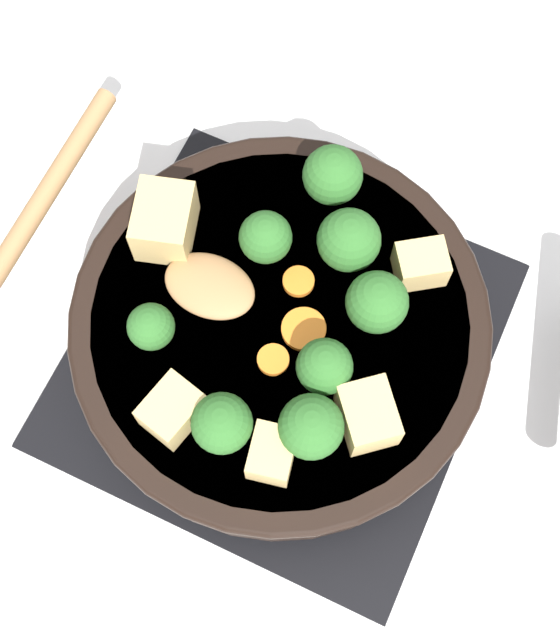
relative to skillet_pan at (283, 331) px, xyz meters
name	(u,v)px	position (x,y,z in m)	size (l,w,h in m)	color
ground_plane	(280,354)	(0.00, 0.00, -0.06)	(2.40, 2.40, 0.00)	white
front_burner_grate	(280,350)	(0.00, 0.00, -0.04)	(0.31, 0.31, 0.03)	black
skillet_pan	(283,331)	(0.00, 0.00, 0.00)	(0.41, 0.31, 0.05)	black
wooden_spoon	(113,243)	(0.14, 0.00, 0.03)	(0.19, 0.22, 0.02)	#A87A4C
tofu_cube_center_large	(172,410)	(0.04, 0.09, 0.04)	(0.04, 0.03, 0.03)	#DBB770
tofu_cube_near_handle	(165,222)	(0.11, -0.03, 0.04)	(0.05, 0.04, 0.04)	#DBB770
tofu_cube_east_chunk	(272,454)	(-0.03, 0.09, 0.04)	(0.04, 0.03, 0.03)	#DBB770
tofu_cube_west_chunk	(368,416)	(-0.08, 0.04, 0.04)	(0.04, 0.03, 0.03)	#DBB770
tofu_cube_back_piece	(421,264)	(-0.07, -0.08, 0.04)	(0.04, 0.03, 0.03)	#DBB770
broccoli_floret_near_spoon	(151,327)	(0.08, 0.05, 0.05)	(0.03, 0.03, 0.04)	#709956
broccoli_floret_center_top	(311,427)	(-0.05, 0.07, 0.05)	(0.04, 0.04, 0.05)	#709956
broccoli_floret_east_rim	(377,302)	(-0.06, -0.03, 0.05)	(0.04, 0.04, 0.05)	#709956
broccoli_floret_west_rim	(225,425)	(0.00, 0.09, 0.05)	(0.04, 0.04, 0.05)	#709956
broccoli_floret_north_edge	(266,238)	(0.03, -0.04, 0.05)	(0.04, 0.04, 0.05)	#709956
broccoli_floret_south_cluster	(333,175)	(0.01, -0.11, 0.05)	(0.04, 0.04, 0.05)	#709956
broccoli_floret_mid_floret	(349,240)	(-0.02, -0.06, 0.05)	(0.05, 0.05, 0.05)	#709956
broccoli_floret_small_inner	(324,367)	(-0.04, 0.03, 0.05)	(0.04, 0.04, 0.05)	#709956
carrot_slice_orange_thin	(301,335)	(-0.02, 0.01, 0.03)	(0.03, 0.03, 0.01)	orange
carrot_slice_near_center	(273,360)	(-0.01, 0.03, 0.03)	(0.02, 0.02, 0.01)	orange
carrot_slice_edge_slice	(301,283)	(0.00, -0.03, 0.03)	(0.02, 0.02, 0.01)	orange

